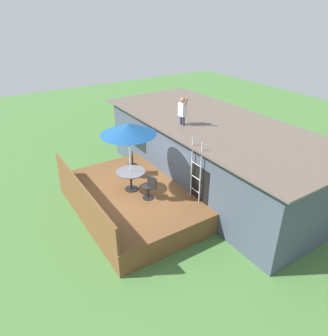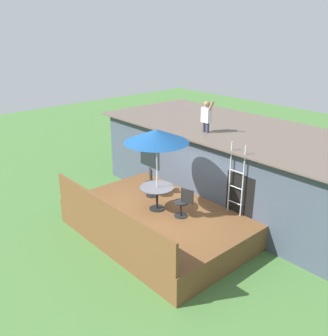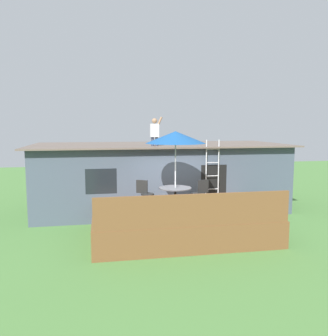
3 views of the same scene
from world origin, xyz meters
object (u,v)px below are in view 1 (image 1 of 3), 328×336
patio_chair_left (132,165)px  patio_chair_right (149,187)px  patio_table (131,175)px  patio_umbrella (128,129)px  step_ladder (196,171)px  person_figure (183,109)px

patio_chair_left → patio_chair_right: 1.81m
patio_chair_right → patio_table: bearing=0.0°
patio_umbrella → step_ladder: 2.66m
step_ladder → person_figure: size_ratio=1.98×
patio_chair_right → patio_chair_left: bearing=-24.5°
patio_umbrella → step_ladder: (1.75, 1.56, -1.25)m
step_ladder → patio_chair_left: (-2.65, -1.02, -0.64)m
patio_chair_right → person_figure: bearing=-77.3°
step_ladder → patio_chair_right: bearing=-123.4°
patio_table → person_figure: person_figure is taller
patio_umbrella → patio_chair_left: 2.16m
patio_umbrella → patio_chair_right: size_ratio=2.76×
patio_chair_right → patio_umbrella: bearing=0.0°
patio_umbrella → step_ladder: patio_umbrella is taller
patio_table → patio_umbrella: patio_umbrella is taller
patio_umbrella → patio_chair_right: patio_umbrella is taller
patio_table → patio_umbrella: size_ratio=0.41×
patio_chair_left → patio_table: bearing=0.0°
patio_table → person_figure: 3.13m
step_ladder → patio_chair_right: size_ratio=2.39×
patio_table → step_ladder: (1.75, 1.56, 0.51)m
person_figure → patio_chair_left: person_figure is taller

